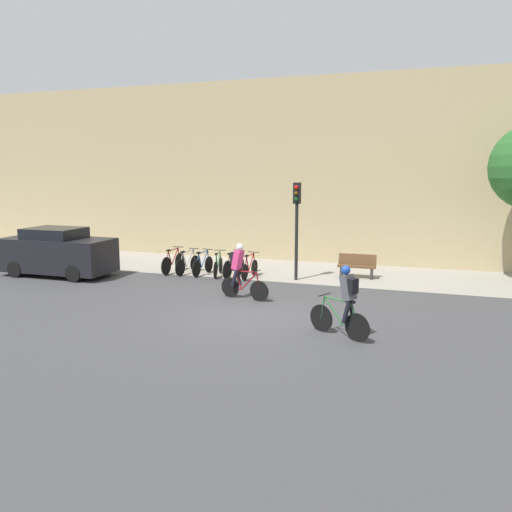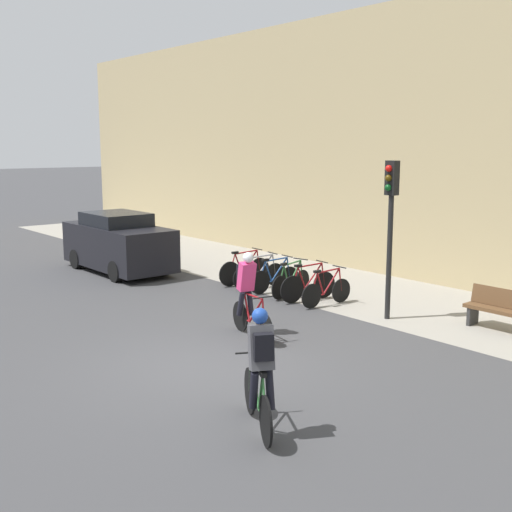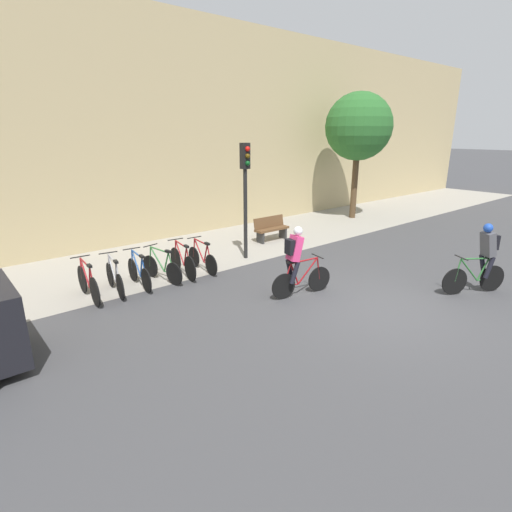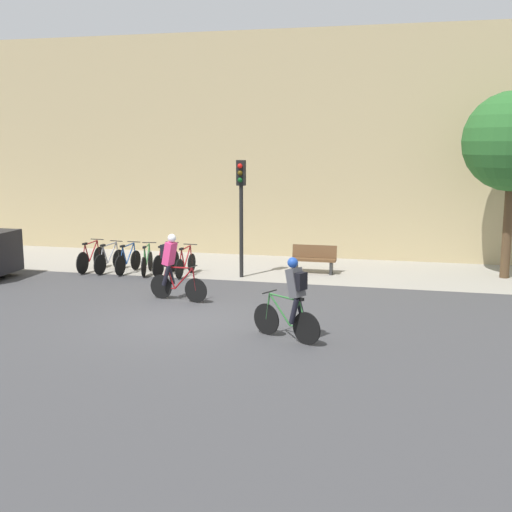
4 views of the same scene
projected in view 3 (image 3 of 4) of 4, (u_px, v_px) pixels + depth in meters
name	position (u px, v px, depth m)	size (l,w,h in m)	color
ground	(381.00, 309.00, 9.14)	(200.00, 200.00, 0.00)	#3D3D3F
kerb_strip	(215.00, 247.00, 14.08)	(44.00, 4.50, 0.01)	gray
building_facade	(172.00, 129.00, 14.77)	(44.00, 0.60, 8.00)	tan
cyclist_pink	(297.00, 260.00, 9.60)	(1.69, 0.56, 1.76)	black
cyclist_grey	(484.00, 257.00, 9.84)	(1.58, 0.86, 1.78)	black
parked_bike_0	(88.00, 283.00, 9.58)	(0.46, 1.75, 0.99)	black
parked_bike_1	(115.00, 278.00, 9.98)	(0.46, 1.68, 0.96)	black
parked_bike_2	(139.00, 273.00, 10.38)	(0.46, 1.64, 0.95)	black
parked_bike_3	(162.00, 268.00, 10.78)	(0.49, 1.61, 0.95)	black
parked_bike_4	(183.00, 262.00, 11.17)	(0.46, 1.72, 0.98)	black
parked_bike_5	(202.00, 258.00, 11.58)	(0.46, 1.61, 0.94)	black
traffic_light_pole	(245.00, 180.00, 12.16)	(0.26, 0.30, 3.59)	black
bench	(271.00, 229.00, 14.86)	(1.42, 0.44, 0.89)	brown
street_tree_0	(359.00, 127.00, 17.83)	(2.98, 2.98, 5.63)	#4C3823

